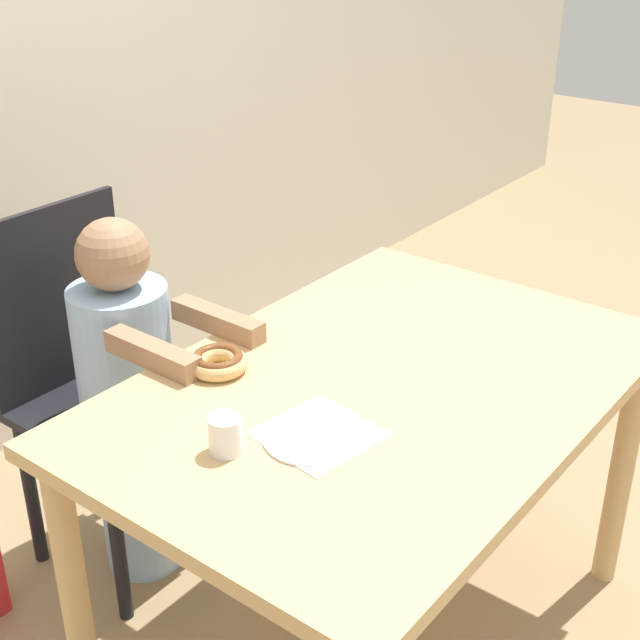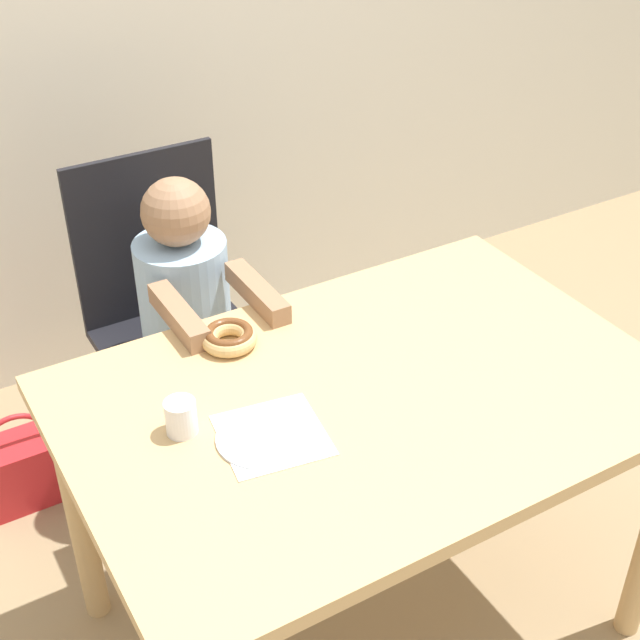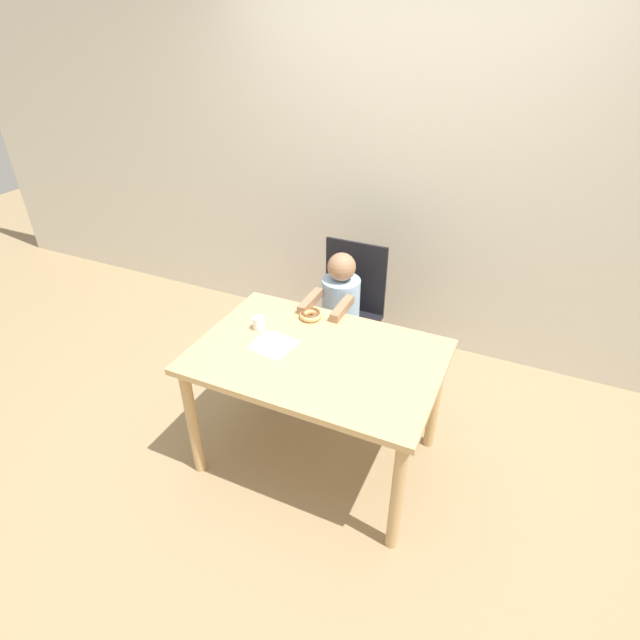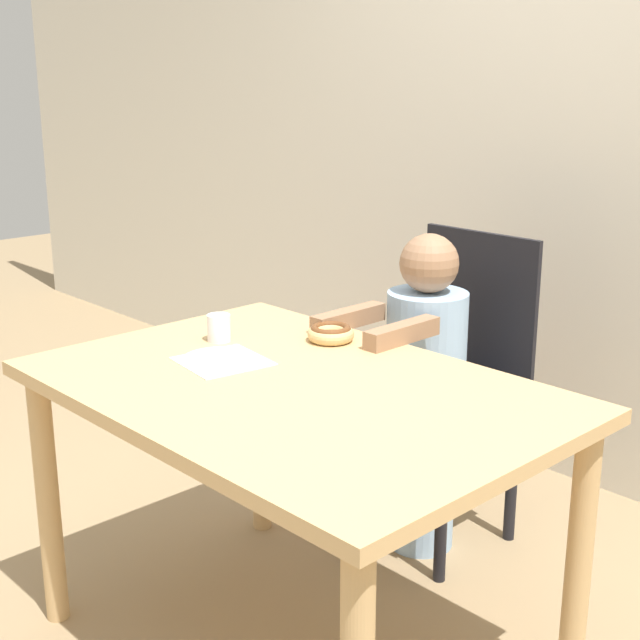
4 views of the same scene
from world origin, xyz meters
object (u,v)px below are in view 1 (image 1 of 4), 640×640
(child_figure, at_px, (131,403))
(donut, at_px, (218,361))
(chair, at_px, (97,388))
(cup, at_px, (225,435))

(child_figure, distance_m, donut, 0.44)
(chair, relative_size, child_figure, 0.97)
(child_figure, bearing_deg, chair, 90.00)
(child_figure, relative_size, cup, 13.47)
(child_figure, bearing_deg, cup, -113.06)
(child_figure, bearing_deg, donut, -95.91)
(chair, bearing_deg, child_figure, -90.00)
(donut, height_order, cup, cup)
(child_figure, xyz_separation_m, cup, (-0.24, -0.57, 0.27))
(child_figure, xyz_separation_m, donut, (-0.04, -0.35, 0.26))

